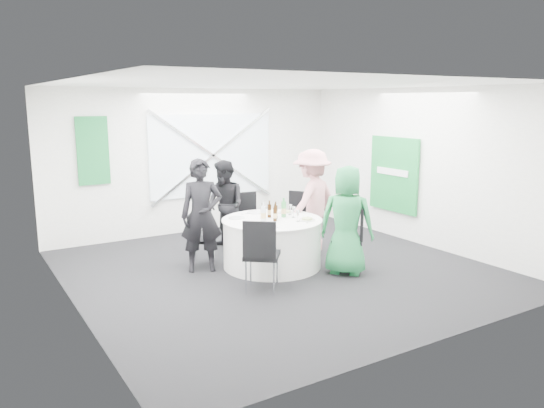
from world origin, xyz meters
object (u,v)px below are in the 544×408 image
chair_front_right (353,233)px  chair_back_right (298,216)px  banquet_table (272,243)px  person_woman_green (347,220)px  person_man_back_left (202,216)px  green_water_bottle (284,210)px  chair_back (247,215)px  chair_front_left (261,250)px  chair_back_left (198,235)px  person_woman_pink (312,201)px  clear_water_bottle (264,214)px  person_man_back (225,206)px

chair_front_right → chair_back_right: bearing=-137.9°
banquet_table → chair_back_right: chair_back_right is taller
banquet_table → person_woman_green: person_woman_green is taller
person_man_back_left → green_water_bottle: 1.30m
banquet_table → chair_back_right: bearing=34.6°
person_man_back_left → person_woman_green: (1.77, -1.26, -0.04)m
chair_back_right → person_man_back_left: 1.97m
chair_back_right → person_woman_green: person_woman_green is taller
chair_back → chair_front_left: (-0.97, -2.13, 0.04)m
chair_back_right → chair_front_right: bearing=-34.5°
chair_back_right → chair_front_right: 1.48m
chair_front_left → chair_back_right: bearing=-98.0°
chair_back_left → person_woman_pink: size_ratio=0.46×
banquet_table → green_water_bottle: size_ratio=5.10×
clear_water_bottle → person_woman_pink: bearing=20.4°
chair_front_right → person_woman_pink: person_woman_pink is taller
person_man_back_left → person_man_back: size_ratio=1.10×
chair_front_left → person_man_back: 2.22m
person_woman_green → clear_water_bottle: size_ratio=5.46×
green_water_bottle → clear_water_bottle: bearing=-166.5°
chair_front_left → clear_water_bottle: (0.55, 0.84, 0.28)m
person_man_back → chair_front_right: bearing=19.5°
chair_front_left → green_water_bottle: (0.98, 0.95, 0.28)m
person_woman_pink → chair_back_left: bearing=-30.0°
chair_front_left → person_man_back_left: (-0.27, 1.30, 0.26)m
chair_front_right → green_water_bottle: (-0.69, 0.87, 0.29)m
person_man_back → person_woman_pink: size_ratio=0.89×
chair_back_left → person_man_back: (0.75, 0.51, 0.31)m
chair_back_right → chair_front_left: 2.28m
banquet_table → green_water_bottle: bearing=8.1°
chair_front_left → clear_water_bottle: bearing=-83.9°
chair_back_left → chair_front_right: size_ratio=0.82×
chair_front_right → chair_front_left: bearing=-45.3°
chair_front_right → clear_water_bottle: clear_water_bottle is taller
chair_front_right → person_man_back_left: (-1.94, 1.23, 0.27)m
chair_back_right → person_woman_pink: 0.40m
chair_back_left → green_water_bottle: size_ratio=2.67×
chair_back_right → person_man_back_left: person_man_back_left is taller
chair_back_right → chair_front_left: bearing=-81.6°
person_woman_green → chair_front_left: bearing=50.4°
chair_back_right → person_man_back: 1.28m
chair_back → person_woman_green: size_ratio=0.59×
person_man_back → person_woman_pink: person_woman_pink is taller
banquet_table → chair_back_left: (-0.94, 0.72, 0.09)m
chair_front_right → green_water_bottle: bearing=-99.5°
chair_back_right → person_woman_green: bearing=-40.8°
chair_back_left → person_woman_green: bearing=-95.7°
person_woman_green → person_man_back_left: bearing=13.4°
person_woman_green → person_man_back: bearing=-16.7°
person_man_back_left → person_man_back: bearing=67.0°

